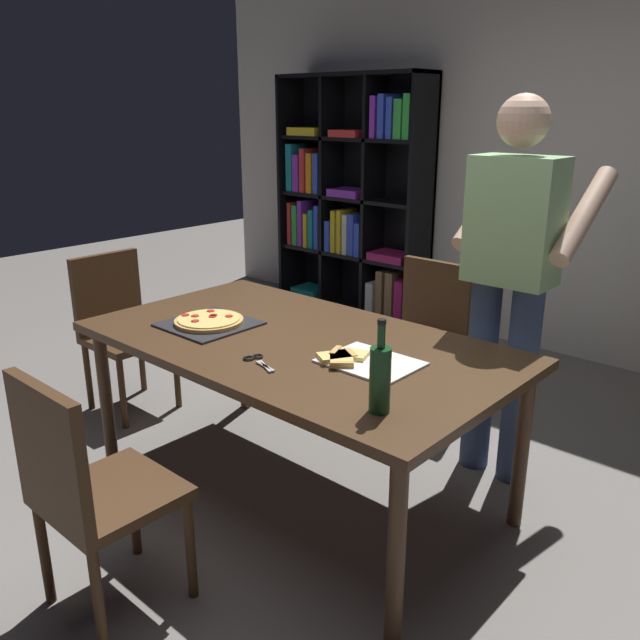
{
  "coord_description": "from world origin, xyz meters",
  "views": [
    {
      "loc": [
        1.82,
        -1.89,
        1.7
      ],
      "look_at": [
        0.0,
        0.15,
        0.8
      ],
      "focal_mm": 36.66,
      "sensor_mm": 36.0,
      "label": 1
    }
  ],
  "objects_px": {
    "chair_near_camera": "(86,485)",
    "chair_far_side": "(424,334)",
    "bookshelf": "(353,202)",
    "dining_table": "(297,353)",
    "person_serving_pizza": "(511,271)",
    "kitchen_scissors": "(257,360)",
    "chair_left_end": "(120,322)",
    "pepperoni_pizza_on_tray": "(209,322)",
    "wine_bottle": "(380,377)"
  },
  "relations": [
    {
      "from": "chair_near_camera",
      "to": "chair_far_side",
      "type": "distance_m",
      "value": 2.02
    },
    {
      "from": "chair_far_side",
      "to": "bookshelf",
      "type": "bearing_deg",
      "value": 139.92
    },
    {
      "from": "dining_table",
      "to": "person_serving_pizza",
      "type": "height_order",
      "value": "person_serving_pizza"
    },
    {
      "from": "person_serving_pizza",
      "to": "kitchen_scissors",
      "type": "distance_m",
      "value": 1.21
    },
    {
      "from": "dining_table",
      "to": "chair_left_end",
      "type": "xyz_separation_m",
      "value": [
        -1.42,
        0.0,
        -0.17
      ]
    },
    {
      "from": "chair_left_end",
      "to": "person_serving_pizza",
      "type": "height_order",
      "value": "person_serving_pizza"
    },
    {
      "from": "chair_left_end",
      "to": "pepperoni_pizza_on_tray",
      "type": "height_order",
      "value": "chair_left_end"
    },
    {
      "from": "chair_far_side",
      "to": "kitchen_scissors",
      "type": "distance_m",
      "value": 1.32
    },
    {
      "from": "chair_near_camera",
      "to": "kitchen_scissors",
      "type": "distance_m",
      "value": 0.76
    },
    {
      "from": "dining_table",
      "to": "chair_near_camera",
      "type": "bearing_deg",
      "value": -90.0
    },
    {
      "from": "dining_table",
      "to": "kitchen_scissors",
      "type": "distance_m",
      "value": 0.3
    },
    {
      "from": "chair_near_camera",
      "to": "dining_table",
      "type": "bearing_deg",
      "value": 90.0
    },
    {
      "from": "wine_bottle",
      "to": "kitchen_scissors",
      "type": "xyz_separation_m",
      "value": [
        -0.62,
        0.03,
        -0.11
      ]
    },
    {
      "from": "bookshelf",
      "to": "pepperoni_pizza_on_tray",
      "type": "height_order",
      "value": "bookshelf"
    },
    {
      "from": "dining_table",
      "to": "chair_near_camera",
      "type": "xyz_separation_m",
      "value": [
        -0.0,
        -1.01,
        -0.17
      ]
    },
    {
      "from": "chair_far_side",
      "to": "bookshelf",
      "type": "height_order",
      "value": "bookshelf"
    },
    {
      "from": "chair_near_camera",
      "to": "pepperoni_pizza_on_tray",
      "type": "height_order",
      "value": "chair_near_camera"
    },
    {
      "from": "chair_left_end",
      "to": "pepperoni_pizza_on_tray",
      "type": "bearing_deg",
      "value": -7.37
    },
    {
      "from": "chair_left_end",
      "to": "wine_bottle",
      "type": "height_order",
      "value": "wine_bottle"
    },
    {
      "from": "dining_table",
      "to": "person_serving_pizza",
      "type": "relative_size",
      "value": 1.07
    },
    {
      "from": "dining_table",
      "to": "bookshelf",
      "type": "relative_size",
      "value": 0.96
    },
    {
      "from": "chair_far_side",
      "to": "pepperoni_pizza_on_tray",
      "type": "height_order",
      "value": "chair_far_side"
    },
    {
      "from": "chair_left_end",
      "to": "chair_near_camera",
      "type": "bearing_deg",
      "value": -35.39
    },
    {
      "from": "pepperoni_pizza_on_tray",
      "to": "kitchen_scissors",
      "type": "relative_size",
      "value": 1.87
    },
    {
      "from": "person_serving_pizza",
      "to": "kitchen_scissors",
      "type": "bearing_deg",
      "value": -115.27
    },
    {
      "from": "bookshelf",
      "to": "person_serving_pizza",
      "type": "height_order",
      "value": "bookshelf"
    },
    {
      "from": "dining_table",
      "to": "wine_bottle",
      "type": "distance_m",
      "value": 0.77
    },
    {
      "from": "bookshelf",
      "to": "dining_table",
      "type": "bearing_deg",
      "value": -55.58
    },
    {
      "from": "bookshelf",
      "to": "pepperoni_pizza_on_tray",
      "type": "distance_m",
      "value": 2.79
    },
    {
      "from": "chair_far_side",
      "to": "wine_bottle",
      "type": "relative_size",
      "value": 2.85
    },
    {
      "from": "bookshelf",
      "to": "wine_bottle",
      "type": "distance_m",
      "value": 3.55
    },
    {
      "from": "chair_left_end",
      "to": "person_serving_pizza",
      "type": "distance_m",
      "value": 2.2
    },
    {
      "from": "chair_far_side",
      "to": "bookshelf",
      "type": "distance_m",
      "value": 2.17
    },
    {
      "from": "dining_table",
      "to": "wine_bottle",
      "type": "relative_size",
      "value": 5.9
    },
    {
      "from": "chair_near_camera",
      "to": "chair_left_end",
      "type": "distance_m",
      "value": 1.74
    },
    {
      "from": "chair_near_camera",
      "to": "bookshelf",
      "type": "relative_size",
      "value": 0.46
    },
    {
      "from": "kitchen_scissors",
      "to": "person_serving_pizza",
      "type": "bearing_deg",
      "value": 64.73
    },
    {
      "from": "chair_near_camera",
      "to": "pepperoni_pizza_on_tray",
      "type": "xyz_separation_m",
      "value": [
        -0.43,
        0.88,
        0.25
      ]
    },
    {
      "from": "chair_left_end",
      "to": "kitchen_scissors",
      "type": "xyz_separation_m",
      "value": [
        1.48,
        -0.29,
        0.24
      ]
    },
    {
      "from": "person_serving_pizza",
      "to": "wine_bottle",
      "type": "bearing_deg",
      "value": -84.48
    },
    {
      "from": "pepperoni_pizza_on_tray",
      "to": "kitchen_scissors",
      "type": "height_order",
      "value": "pepperoni_pizza_on_tray"
    },
    {
      "from": "chair_far_side",
      "to": "pepperoni_pizza_on_tray",
      "type": "bearing_deg",
      "value": -110.64
    },
    {
      "from": "chair_near_camera",
      "to": "wine_bottle",
      "type": "bearing_deg",
      "value": 45.29
    },
    {
      "from": "dining_table",
      "to": "bookshelf",
      "type": "height_order",
      "value": "bookshelf"
    },
    {
      "from": "chair_near_camera",
      "to": "chair_far_side",
      "type": "xyz_separation_m",
      "value": [
        0.0,
        2.02,
        0.0
      ]
    },
    {
      "from": "kitchen_scissors",
      "to": "wine_bottle",
      "type": "bearing_deg",
      "value": -2.94
    },
    {
      "from": "chair_near_camera",
      "to": "chair_left_end",
      "type": "relative_size",
      "value": 1.0
    },
    {
      "from": "dining_table",
      "to": "chair_far_side",
      "type": "bearing_deg",
      "value": 90.0
    },
    {
      "from": "chair_left_end",
      "to": "dining_table",
      "type": "bearing_deg",
      "value": 0.0
    },
    {
      "from": "wine_bottle",
      "to": "pepperoni_pizza_on_tray",
      "type": "bearing_deg",
      "value": 170.15
    }
  ]
}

